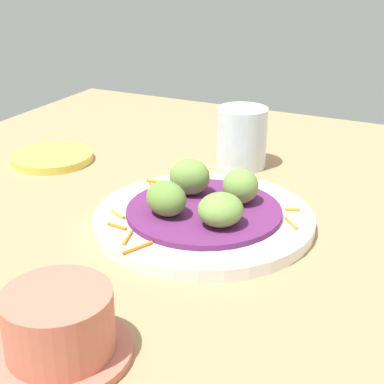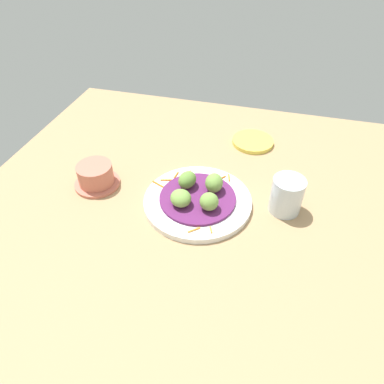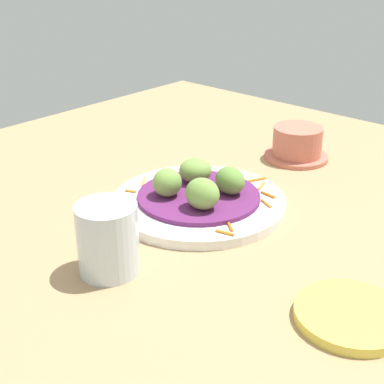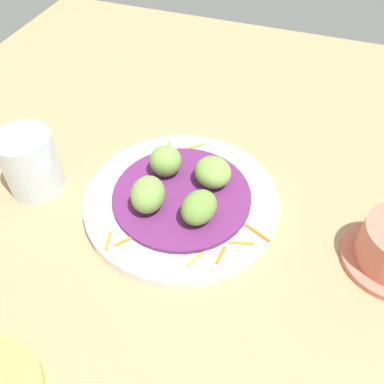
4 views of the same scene
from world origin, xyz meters
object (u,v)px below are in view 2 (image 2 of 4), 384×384
object	(u,v)px
side_plate_small	(253,142)
guac_scoop_center	(181,198)
main_plate	(198,201)
terracotta_bowl	(96,176)
guac_scoop_right	(209,202)
water_glass	(287,195)
guac_scoop_back	(214,183)
guac_scoop_left	(187,180)

from	to	relation	value
side_plate_small	guac_scoop_center	bearing A→B (deg)	69.33
guac_scoop_center	main_plate	bearing A→B (deg)	-132.49
side_plate_small	terracotta_bowl	bearing A→B (deg)	39.32
guac_scoop_right	water_glass	size ratio (longest dim) A/B	0.49
guac_scoop_center	side_plate_small	xyz separation A→B (cm)	(-12.89, -34.18, -3.49)
guac_scoop_center	guac_scoop_back	bearing A→B (deg)	-132.49
guac_scoop_left	guac_scoop_center	xyz separation A→B (cm)	(-0.30, 6.77, -0.17)
terracotta_bowl	water_glass	xyz separation A→B (cm)	(-48.21, -3.13, 1.68)
terracotta_bowl	water_glass	size ratio (longest dim) A/B	1.30
guac_scoop_right	side_plate_small	distance (cm)	34.63
main_plate	terracotta_bowl	xyz separation A→B (cm)	(27.40, -0.29, 2.12)
guac_scoop_center	water_glass	world-z (taller)	water_glass
guac_scoop_right	terracotta_bowl	xyz separation A→B (cm)	(30.93, -3.53, -1.49)
guac_scoop_right	terracotta_bowl	world-z (taller)	guac_scoop_right
guac_scoop_left	side_plate_small	distance (cm)	30.64
terracotta_bowl	water_glass	distance (cm)	48.34
guac_scoop_right	side_plate_small	bearing A→B (deg)	-100.24
guac_scoop_back	water_glass	bearing A→B (deg)	179.66
guac_scoop_right	guac_scoop_back	distance (cm)	6.78
guac_scoop_back	terracotta_bowl	xyz separation A→B (cm)	(30.63, 3.24, -1.64)
guac_scoop_right	water_glass	world-z (taller)	water_glass
guac_scoop_left	guac_scoop_back	size ratio (longest dim) A/B	1.01
main_plate	terracotta_bowl	distance (cm)	27.48
main_plate	guac_scoop_back	world-z (taller)	guac_scoop_back
guac_scoop_right	side_plate_small	world-z (taller)	guac_scoop_right
main_plate	guac_scoop_right	distance (cm)	6.00
main_plate	water_glass	world-z (taller)	water_glass
guac_scoop_back	side_plate_small	xyz separation A→B (cm)	(-6.42, -27.11, -3.90)
main_plate	guac_scoop_right	size ratio (longest dim) A/B	5.98
guac_scoop_center	guac_scoop_right	xyz separation A→B (cm)	(-6.77, -0.30, 0.25)
terracotta_bowl	guac_scoop_center	bearing A→B (deg)	170.99
main_plate	guac_scoop_back	bearing A→B (deg)	-132.49
main_plate	guac_scoop_center	distance (cm)	5.85
water_glass	guac_scoop_center	bearing A→B (deg)	16.15
guac_scoop_left	terracotta_bowl	distance (cm)	24.08
guac_scoop_back	terracotta_bowl	size ratio (longest dim) A/B	0.44
guac_scoop_left	guac_scoop_center	distance (cm)	6.78
guac_scoop_back	side_plate_small	distance (cm)	28.13
guac_scoop_left	guac_scoop_center	bearing A→B (deg)	92.51
guac_scoop_left	side_plate_small	size ratio (longest dim) A/B	0.42
side_plate_small	water_glass	xyz separation A→B (cm)	(-11.15, 27.22, 3.93)
main_plate	guac_scoop_left	bearing A→B (deg)	-42.49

